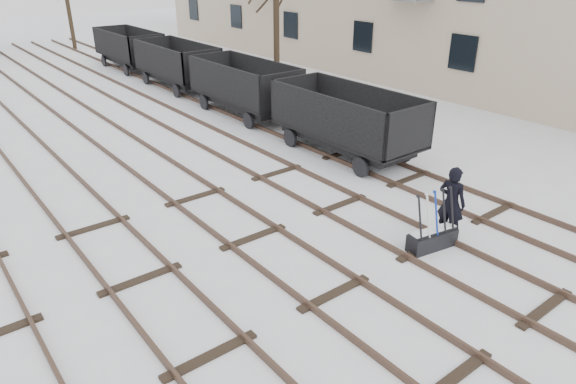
% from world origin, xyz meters
% --- Properties ---
extents(ground, '(120.00, 120.00, 0.00)m').
position_xyz_m(ground, '(0.00, 0.00, 0.00)').
color(ground, white).
rests_on(ground, ground).
extents(tracks, '(13.90, 52.00, 0.16)m').
position_xyz_m(tracks, '(-0.00, 13.67, 0.07)').
color(tracks, black).
rests_on(tracks, ground).
extents(ground_frame, '(1.35, 0.64, 1.49)m').
position_xyz_m(ground_frame, '(3.16, -0.07, 0.28)').
color(ground_frame, black).
rests_on(ground_frame, ground).
extents(worker, '(0.58, 0.77, 1.91)m').
position_xyz_m(worker, '(3.91, 0.03, 0.96)').
color(worker, black).
rests_on(worker, ground).
extents(freight_wagon_a, '(2.28, 5.69, 2.33)m').
position_xyz_m(freight_wagon_a, '(6.00, 5.96, 0.89)').
color(freight_wagon_a, black).
rests_on(freight_wagon_a, ground).
extents(freight_wagon_b, '(2.28, 5.69, 2.33)m').
position_xyz_m(freight_wagon_b, '(6.00, 12.36, 0.89)').
color(freight_wagon_b, black).
rests_on(freight_wagon_b, ground).
extents(freight_wagon_c, '(2.28, 5.69, 2.33)m').
position_xyz_m(freight_wagon_c, '(6.00, 18.76, 0.89)').
color(freight_wagon_c, black).
rests_on(freight_wagon_c, ground).
extents(freight_wagon_d, '(2.28, 5.69, 2.33)m').
position_xyz_m(freight_wagon_d, '(6.00, 25.16, 0.89)').
color(freight_wagon_d, black).
rests_on(freight_wagon_d, ground).
extents(tree_near, '(0.30, 0.30, 6.15)m').
position_xyz_m(tree_near, '(9.48, 14.61, 3.08)').
color(tree_near, black).
rests_on(tree_near, ground).
extents(tree_far_right, '(0.30, 0.30, 5.76)m').
position_xyz_m(tree_far_right, '(5.61, 34.93, 2.88)').
color(tree_far_right, black).
rests_on(tree_far_right, ground).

